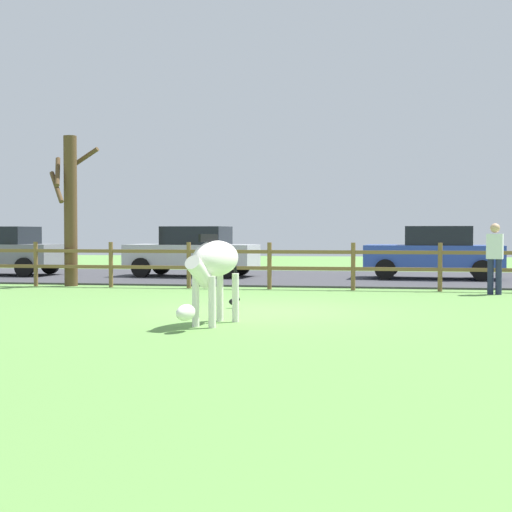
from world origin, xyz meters
TOP-DOWN VIEW (x-y plane):
  - ground_plane at (0.00, 0.00)m, footprint 60.00×60.00m
  - parking_asphalt at (0.00, 9.30)m, footprint 28.00×7.40m
  - paddock_fence at (-0.55, 5.00)m, footprint 21.01×0.11m
  - bare_tree at (-5.94, 5.24)m, footprint 1.25×1.28m
  - zebra at (-0.37, -2.19)m, footprint 0.79×1.90m
  - crow_on_grass at (-0.54, 0.33)m, footprint 0.21×0.10m
  - parked_car_silver at (-3.55, 9.04)m, footprint 4.12×2.12m
  - parked_car_blue at (3.81, 9.14)m, footprint 4.12×2.13m
  - parked_car_grey at (-9.90, 8.80)m, footprint 4.05×1.98m
  - visitor_near_fence at (4.80, 4.28)m, footprint 0.41×0.31m

SIDE VIEW (x-z plane):
  - ground_plane at x=0.00m, z-range 0.00..0.00m
  - parking_asphalt at x=0.00m, z-range 0.00..0.05m
  - crow_on_grass at x=-0.54m, z-range 0.02..0.23m
  - paddock_fence at x=-0.55m, z-range 0.09..1.27m
  - parked_car_silver at x=-3.55m, z-range 0.06..1.62m
  - parked_car_blue at x=3.81m, z-range 0.06..1.62m
  - parked_car_grey at x=-9.90m, z-range 0.06..1.62m
  - visitor_near_fence at x=4.80m, z-range 0.09..1.73m
  - zebra at x=-0.37m, z-range 0.22..1.63m
  - bare_tree at x=-5.94m, z-range 0.09..4.08m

